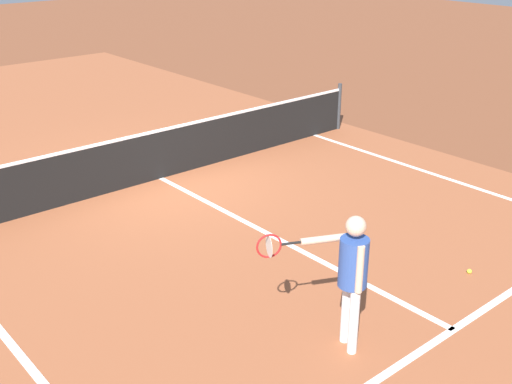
{
  "coord_description": "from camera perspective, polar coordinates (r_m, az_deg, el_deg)",
  "views": [
    {
      "loc": [
        -5.89,
        -9.72,
        4.45
      ],
      "look_at": [
        -0.6,
        -3.48,
        1.0
      ],
      "focal_mm": 44.85,
      "sensor_mm": 36.0,
      "label": 1
    }
  ],
  "objects": [
    {
      "name": "player_near",
      "position": [
        7.01,
        8.41,
        -6.78
      ],
      "size": [
        1.03,
        0.85,
        1.63
      ],
      "color": "white",
      "rests_on": "ground_plane"
    },
    {
      "name": "net",
      "position": [
        12.03,
        -8.61,
        3.4
      ],
      "size": [
        9.85,
        0.09,
        1.07
      ],
      "color": "#33383D",
      "rests_on": "ground_plane"
    },
    {
      "name": "court_surface_inbounds",
      "position": [
        12.21,
        -8.48,
        1.22
      ],
      "size": [
        10.62,
        24.4,
        0.0
      ],
      "primitive_type": "cube",
      "color": "#9E5433",
      "rests_on": "ground_plane"
    },
    {
      "name": "line_service_near",
      "position": [
        8.09,
        17.2,
        -11.64
      ],
      "size": [
        8.22,
        0.1,
        0.01
      ],
      "primitive_type": "cube",
      "color": "white",
      "rests_on": "ground_plane"
    },
    {
      "name": "line_center_service",
      "position": [
        9.85,
        1.59,
        -3.99
      ],
      "size": [
        0.1,
        6.4,
        0.01
      ],
      "primitive_type": "cube",
      "color": "white",
      "rests_on": "ground_plane"
    },
    {
      "name": "ground_plane",
      "position": [
        12.21,
        -8.48,
        1.22
      ],
      "size": [
        60.0,
        60.0,
        0.0
      ],
      "primitive_type": "plane",
      "color": "brown"
    },
    {
      "name": "tennis_ball_mid_court",
      "position": [
        9.33,
        18.49,
        -6.72
      ],
      "size": [
        0.07,
        0.07,
        0.07
      ],
      "primitive_type": "sphere",
      "color": "#CCE033",
      "rests_on": "ground_plane"
    }
  ]
}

